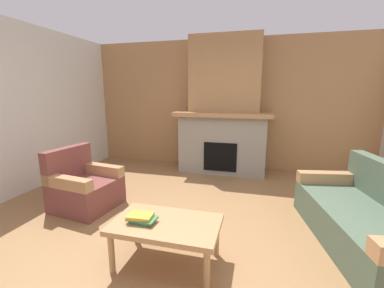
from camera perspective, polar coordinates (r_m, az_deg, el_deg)
name	(u,v)px	position (r m, az deg, el deg)	size (l,w,h in m)	color
ground	(189,238)	(3.04, -0.61, -20.51)	(9.00, 9.00, 0.00)	olive
wall_back_wood_panel	(226,105)	(5.52, 7.81, 8.82)	(6.00, 0.12, 2.70)	#A87A4C
fireplace	(224,115)	(5.16, 7.22, 6.57)	(1.90, 0.82, 2.70)	gray
couch	(369,221)	(3.35, 35.17, -14.00)	(1.15, 1.92, 0.85)	#4C604C
armchair	(84,187)	(3.93, -23.31, -8.99)	(0.85, 0.85, 0.85)	brown
coffee_table	(166,227)	(2.49, -5.88, -18.26)	(1.00, 0.60, 0.43)	tan
book_stack_near_edge	(142,218)	(2.49, -11.27, -16.08)	(0.28, 0.22, 0.07)	#3D7F4C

